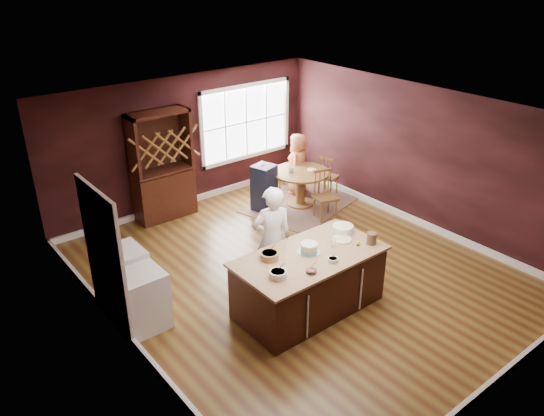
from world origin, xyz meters
The scene contains 28 objects.
room_shell centered at (0.00, 0.00, 1.35)m, with size 7.00×7.00×7.00m.
window centered at (1.50, 3.47, 1.50)m, with size 2.36×0.10×1.66m, color white, non-canonical shape.
doorway centered at (-2.97, 0.60, 1.02)m, with size 0.08×1.26×2.13m, color white, non-canonical shape.
kitchen_island centered at (-0.55, -0.86, 0.44)m, with size 2.20×1.15×0.92m.
dining_table centered at (1.77, 1.95, 0.53)m, with size 1.19×1.19×0.75m.
baker centered at (-0.63, -0.10, 0.87)m, with size 0.63×0.42×1.74m, color white.
layer_cake centered at (-0.51, -0.80, 0.99)m, with size 0.35×0.35×0.14m, color silver, non-canonical shape.
bowl_blue centered at (-1.27, -1.02, 0.97)m, with size 0.24×0.24×0.09m, color silver.
bowl_yellow centered at (-1.07, -0.58, 0.97)m, with size 0.27×0.27×0.10m, color olive.
bowl_pink centered at (-0.86, -1.23, 0.95)m, with size 0.15×0.15×0.05m, color white.
bowl_olive centered at (-0.42, -1.20, 0.95)m, with size 0.14×0.14×0.05m, color beige.
drinking_glass centered at (-0.12, -0.91, 0.99)m, with size 0.08×0.08×0.15m, color silver.
dinner_plate centered at (0.12, -0.84, 0.93)m, with size 0.29×0.29×0.02m, color #F4E7BB.
white_tub centered at (0.32, -0.67, 0.98)m, with size 0.32×0.32×0.11m, color white.
stoneware_crock centered at (0.38, -1.19, 1.01)m, with size 0.15×0.15×0.18m, color #4A361B.
toy_figurine centered at (0.18, -1.11, 0.96)m, with size 0.05×0.05×0.08m, color yellow, non-canonical shape.
rug centered at (1.77, 1.95, 0.01)m, with size 2.20×1.70×0.01m, color brown.
chair_east centered at (2.61, 1.97, 0.45)m, with size 0.38×0.36×0.91m, color brown, non-canonical shape.
chair_south centered at (1.73, 1.15, 0.50)m, with size 0.42×0.40×1.00m, color brown, non-canonical shape.
chair_north centered at (2.12, 2.74, 0.47)m, with size 0.39×0.37×0.94m, color brown, non-canonical shape.
seated_woman centered at (2.12, 2.44, 0.68)m, with size 0.67×0.43×1.36m, color #C46C42.
high_chair centered at (1.03, 2.23, 0.51)m, with size 0.41×0.41×1.01m, color black, non-canonical shape.
toddler centered at (1.02, 2.30, 0.81)m, with size 0.18×0.14×0.26m, color #8CA5BF, non-canonical shape.
table_plate centered at (1.99, 1.86, 0.76)m, with size 0.20×0.20×0.01m, color beige.
table_cup centered at (1.59, 2.06, 0.80)m, with size 0.13×0.13×0.10m, color beige.
hutch centered at (-0.71, 3.22, 1.08)m, with size 1.18×0.49×2.17m, color #432C16.
washer centered at (-2.64, 0.28, 0.44)m, with size 0.60×0.58×0.88m, color silver.
dryer centered at (-2.64, 0.92, 0.46)m, with size 0.64×0.62×0.93m, color white.
Camera 1 is at (-5.05, -5.62, 4.80)m, focal length 35.00 mm.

